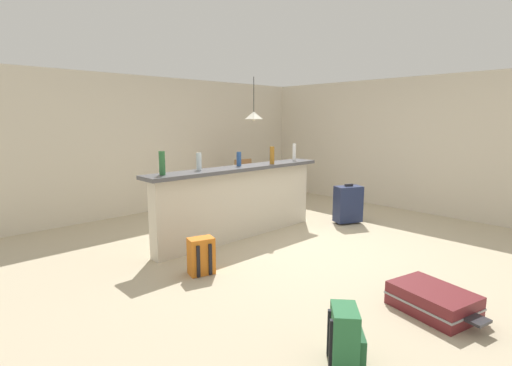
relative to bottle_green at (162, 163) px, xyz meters
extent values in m
cube|color=#BCAD8E|center=(1.70, -0.62, -1.23)|extent=(13.00, 13.00, 0.05)
cube|color=beige|center=(1.70, 2.43, 0.05)|extent=(6.60, 0.10, 2.50)
cube|color=beige|center=(4.75, -0.32, 0.05)|extent=(0.10, 6.00, 2.50)
cube|color=beige|center=(1.23, -0.02, -0.70)|extent=(2.80, 0.20, 1.01)
cube|color=#4C4C51|center=(1.23, -0.02, -0.17)|extent=(2.96, 0.40, 0.05)
cylinder|color=#2D6B38|center=(0.00, 0.00, 0.00)|extent=(0.07, 0.07, 0.29)
cylinder|color=silver|center=(0.58, 0.06, -0.03)|extent=(0.07, 0.07, 0.23)
cylinder|color=#284C89|center=(1.28, 0.05, -0.04)|extent=(0.07, 0.07, 0.21)
cylinder|color=#9E661E|center=(1.81, -0.11, -0.01)|extent=(0.07, 0.07, 0.26)
cylinder|color=silver|center=(2.44, 0.00, -0.01)|extent=(0.06, 0.06, 0.28)
cube|color=brown|center=(2.66, 1.23, -0.48)|extent=(1.10, 0.80, 0.04)
cylinder|color=brown|center=(2.17, 0.89, -0.85)|extent=(0.06, 0.06, 0.70)
cylinder|color=brown|center=(3.15, 0.89, -0.85)|extent=(0.06, 0.06, 0.70)
cylinder|color=brown|center=(2.17, 1.57, -0.85)|extent=(0.06, 0.06, 0.70)
cylinder|color=brown|center=(3.15, 1.57, -0.85)|extent=(0.06, 0.06, 0.70)
cube|color=#9E754C|center=(2.65, 0.65, -0.77)|extent=(0.48, 0.48, 0.04)
cube|color=#9E754C|center=(2.69, 0.83, -0.51)|extent=(0.40, 0.12, 0.48)
cylinder|color=#9E754C|center=(2.46, 0.53, -1.00)|extent=(0.04, 0.04, 0.41)
cylinder|color=#9E754C|center=(2.77, 0.46, -1.00)|extent=(0.04, 0.04, 0.41)
cylinder|color=#9E754C|center=(2.53, 0.85, -1.00)|extent=(0.04, 0.04, 0.41)
cylinder|color=#9E754C|center=(2.84, 0.78, -1.00)|extent=(0.04, 0.04, 0.41)
cube|color=#9E754C|center=(2.76, 1.79, -0.77)|extent=(0.44, 0.44, 0.04)
cube|color=#9E754C|center=(2.74, 1.61, -0.51)|extent=(0.40, 0.08, 0.48)
cylinder|color=#9E754C|center=(2.93, 1.94, -1.00)|extent=(0.04, 0.04, 0.41)
cylinder|color=#9E754C|center=(2.62, 1.97, -1.00)|extent=(0.04, 0.04, 0.41)
cylinder|color=#9E754C|center=(2.90, 1.62, -1.00)|extent=(0.04, 0.04, 0.41)
cylinder|color=#9E754C|center=(2.58, 1.65, -1.00)|extent=(0.04, 0.04, 0.41)
cylinder|color=black|center=(2.63, 1.18, 0.97)|extent=(0.01, 0.01, 0.65)
cone|color=white|center=(2.63, 1.18, 0.60)|extent=(0.34, 0.34, 0.14)
sphere|color=white|center=(2.63, 1.18, 0.52)|extent=(0.07, 0.07, 0.07)
cube|color=maroon|center=(1.04, -2.89, -1.09)|extent=(0.62, 0.77, 0.22)
cube|color=gray|center=(1.04, -2.89, -1.09)|extent=(0.64, 0.79, 0.02)
cube|color=#2D2D33|center=(0.95, -3.29, -1.09)|extent=(0.21, 0.18, 0.02)
cube|color=orange|center=(0.03, -0.74, -0.99)|extent=(0.32, 0.25, 0.42)
cube|color=#AB5918|center=(0.06, -0.63, -1.06)|extent=(0.23, 0.12, 0.19)
cube|color=black|center=(0.07, -0.85, -1.01)|extent=(0.04, 0.03, 0.36)
cube|color=black|center=(-0.07, -0.81, -1.01)|extent=(0.04, 0.03, 0.36)
cube|color=#1E284C|center=(3.06, -0.67, -0.87)|extent=(0.50, 0.40, 0.60)
cylinder|color=black|center=(3.23, -0.74, -1.17)|extent=(0.07, 0.05, 0.06)
cylinder|color=black|center=(2.89, -0.59, -1.17)|extent=(0.07, 0.05, 0.06)
cube|color=#232328|center=(3.06, -0.67, -0.55)|extent=(0.14, 0.09, 0.04)
cube|color=#286B3D|center=(-0.18, -2.76, -0.99)|extent=(0.33, 0.32, 0.42)
cube|color=#205530|center=(-0.11, -2.85, -1.06)|extent=(0.20, 0.19, 0.19)
cube|color=black|center=(-0.30, -2.74, -1.01)|extent=(0.04, 0.04, 0.36)
cube|color=black|center=(-0.19, -2.64, -1.01)|extent=(0.04, 0.04, 0.36)
camera|label=1|loc=(-2.35, -4.15, 0.53)|focal=26.94mm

